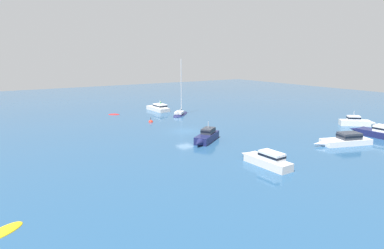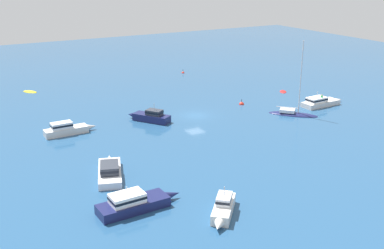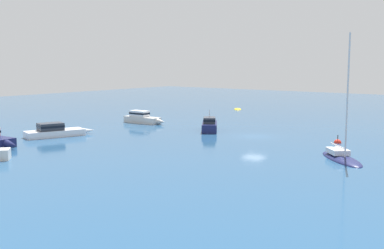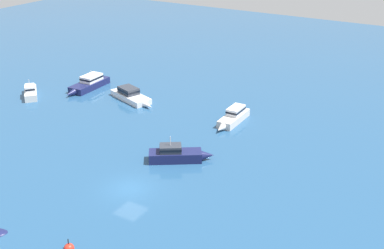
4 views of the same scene
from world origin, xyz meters
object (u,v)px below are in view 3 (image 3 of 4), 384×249
Objects in this scene: motor_cruiser at (55,131)px; mooring_buoy at (338,143)px; rib at (238,109)px; yacht at (341,157)px; powerboat at (143,118)px; cabin_cruiser at (210,125)px.

mooring_buoy is at bearing -41.61° from motor_cruiser.
motor_cruiser reaches higher than rib.
motor_cruiser is at bearing -119.92° from yacht.
mooring_buoy is at bearing -166.18° from rib.
yacht is at bearing -15.37° from powerboat.
motor_cruiser is 32.08m from yacht.
mooring_buoy is (24.72, 28.03, 0.00)m from rib.
yacht is at bearing -171.12° from rib.
powerboat is at bearing -147.16° from yacht.
yacht reaches higher than mooring_buoy.
motor_cruiser is 40.21m from rib.
rib is (-25.35, -11.69, -0.71)m from cabin_cruiser.
yacht reaches higher than motor_cruiser.
cabin_cruiser is 0.91× the size of powerboat.
motor_cruiser is (14.85, -11.46, -0.08)m from cabin_cruiser.
motor_cruiser is at bearing -89.61° from powerboat.
rib is at bearing -131.41° from mooring_buoy.
cabin_cruiser reaches higher than mooring_buoy.
cabin_cruiser is 11.86m from powerboat.
powerboat reaches higher than mooring_buoy.
cabin_cruiser is at bearing -87.80° from mooring_buoy.
cabin_cruiser is at bearing -154.01° from yacht.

